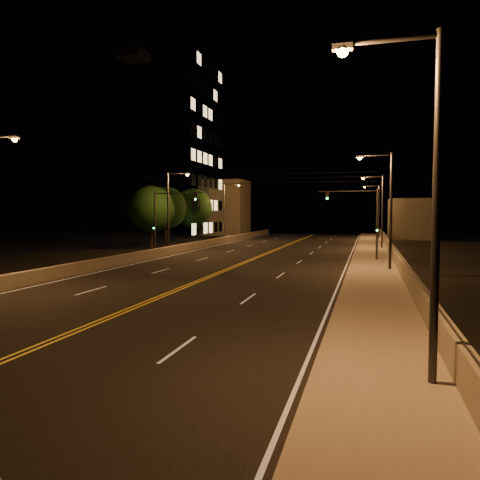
% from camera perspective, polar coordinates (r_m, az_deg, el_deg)
% --- Properties ---
extents(ground, '(160.00, 160.00, 0.00)m').
position_cam_1_polar(ground, '(16.44, -24.64, -12.30)').
color(ground, black).
rests_on(ground, ground).
extents(road, '(18.00, 120.00, 0.02)m').
position_cam_1_polar(road, '(33.96, -2.37, -3.95)').
color(road, black).
rests_on(road, ground).
extents(sidewalk, '(3.60, 120.00, 0.30)m').
position_cam_1_polar(sidewalk, '(32.36, 16.22, -4.20)').
color(sidewalk, gray).
rests_on(sidewalk, ground).
extents(curb, '(0.14, 120.00, 0.15)m').
position_cam_1_polar(curb, '(32.39, 12.90, -4.28)').
color(curb, gray).
rests_on(curb, ground).
extents(parapet_wall, '(0.30, 120.00, 1.00)m').
position_cam_1_polar(parapet_wall, '(32.35, 19.17, -3.10)').
color(parapet_wall, gray).
rests_on(parapet_wall, sidewalk).
extents(jersey_barrier, '(0.45, 120.00, 0.87)m').
position_cam_1_polar(jersey_barrier, '(37.76, -15.89, -2.68)').
color(jersey_barrier, gray).
rests_on(jersey_barrier, ground).
extents(distant_building_right, '(6.00, 10.00, 6.50)m').
position_cam_1_polar(distant_building_right, '(81.37, 19.78, 2.44)').
color(distant_building_right, gray).
rests_on(distant_building_right, ground).
extents(distant_building_left, '(8.00, 8.00, 10.34)m').
position_cam_1_polar(distant_building_left, '(88.92, -1.82, 3.95)').
color(distant_building_left, gray).
rests_on(distant_building_left, ground).
extents(parapet_rail, '(0.06, 120.00, 0.06)m').
position_cam_1_polar(parapet_rail, '(32.30, 19.19, -2.16)').
color(parapet_rail, black).
rests_on(parapet_rail, parapet_wall).
extents(lane_markings, '(17.32, 116.00, 0.00)m').
position_cam_1_polar(lane_markings, '(33.89, -2.40, -3.94)').
color(lane_markings, silver).
rests_on(lane_markings, road).
extents(streetlight_0, '(2.55, 0.28, 8.56)m').
position_cam_1_polar(streetlight_0, '(11.86, 21.48, 6.14)').
color(streetlight_0, '#2D2D33').
rests_on(streetlight_0, ground).
extents(streetlight_1, '(2.55, 0.28, 8.56)m').
position_cam_1_polar(streetlight_1, '(34.91, 17.45, 4.27)').
color(streetlight_1, '#2D2D33').
rests_on(streetlight_1, ground).
extents(streetlight_2, '(2.55, 0.28, 8.56)m').
position_cam_1_polar(streetlight_2, '(55.79, 16.68, 3.91)').
color(streetlight_2, '#2D2D33').
rests_on(streetlight_2, ground).
extents(streetlight_3, '(2.55, 0.28, 8.56)m').
position_cam_1_polar(streetlight_3, '(75.57, 16.34, 3.76)').
color(streetlight_3, '#2D2D33').
rests_on(streetlight_3, ground).
extents(streetlight_5, '(2.55, 0.28, 8.56)m').
position_cam_1_polar(streetlight_5, '(50.01, -8.44, 4.09)').
color(streetlight_5, '#2D2D33').
rests_on(streetlight_5, ground).
extents(streetlight_6, '(2.55, 0.28, 8.56)m').
position_cam_1_polar(streetlight_6, '(68.69, -1.72, 3.94)').
color(streetlight_6, '#2D2D33').
rests_on(streetlight_6, ground).
extents(traffic_signal_right, '(5.11, 0.31, 6.38)m').
position_cam_1_polar(traffic_signal_right, '(41.69, 15.05, 2.81)').
color(traffic_signal_right, '#2D2D33').
rests_on(traffic_signal_right, ground).
extents(traffic_signal_left, '(5.11, 0.31, 6.38)m').
position_cam_1_polar(traffic_signal_left, '(45.85, -9.25, 2.93)').
color(traffic_signal_left, '#2D2D33').
rests_on(traffic_signal_left, ground).
extents(overhead_wires, '(22.00, 0.03, 0.83)m').
position_cam_1_polar(overhead_wires, '(42.94, 1.51, 7.48)').
color(overhead_wires, black).
extents(building_tower, '(24.00, 15.00, 28.97)m').
position_cam_1_polar(building_tower, '(75.63, -12.70, 10.60)').
color(building_tower, gray).
rests_on(building_tower, ground).
extents(tree_0, '(5.50, 5.50, 7.45)m').
position_cam_1_polar(tree_0, '(55.52, -10.80, 3.71)').
color(tree_0, black).
rests_on(tree_0, ground).
extents(tree_1, '(5.76, 5.76, 7.81)m').
position_cam_1_polar(tree_1, '(63.96, -9.08, 3.88)').
color(tree_1, black).
rests_on(tree_1, ground).
extents(tree_2, '(5.77, 5.77, 7.83)m').
position_cam_1_polar(tree_2, '(69.44, -5.80, 3.88)').
color(tree_2, black).
rests_on(tree_2, ground).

